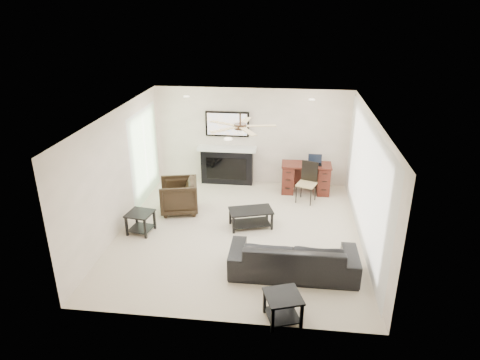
{
  "coord_description": "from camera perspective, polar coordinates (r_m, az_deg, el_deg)",
  "views": [
    {
      "loc": [
        0.93,
        -7.81,
        4.44
      ],
      "look_at": [
        -0.01,
        0.15,
        1.11
      ],
      "focal_mm": 32.0,
      "sensor_mm": 36.0,
      "label": 1
    }
  ],
  "objects": [
    {
      "name": "room_shell",
      "position": [
        8.39,
        1.27,
        3.35
      ],
      "size": [
        5.5,
        5.54,
        2.52
      ],
      "color": "beige",
      "rests_on": "ground"
    },
    {
      "name": "sofa",
      "position": [
        7.66,
        7.12,
        -10.15
      ],
      "size": [
        2.24,
        0.88,
        0.65
      ],
      "primitive_type": "imported",
      "rotation": [
        0.0,
        0.0,
        3.15
      ],
      "color": "black",
      "rests_on": "ground"
    },
    {
      "name": "armchair",
      "position": [
        9.82,
        -8.17,
        -2.11
      ],
      "size": [
        1.0,
        0.99,
        0.76
      ],
      "primitive_type": "imported",
      "rotation": [
        0.0,
        0.0,
        -1.34
      ],
      "color": "black",
      "rests_on": "ground"
    },
    {
      "name": "coffee_table",
      "position": [
        9.13,
        1.44,
        -5.13
      ],
      "size": [
        1.01,
        0.75,
        0.4
      ],
      "primitive_type": "cube",
      "rotation": [
        0.0,
        0.0,
        0.3
      ],
      "color": "black",
      "rests_on": "ground"
    },
    {
      "name": "end_table_near",
      "position": [
        6.7,
        5.71,
        -16.58
      ],
      "size": [
        0.66,
        0.66,
        0.45
      ],
      "primitive_type": "cube",
      "rotation": [
        0.0,
        0.0,
        0.33
      ],
      "color": "black",
      "rests_on": "ground"
    },
    {
      "name": "end_table_left",
      "position": [
        9.15,
        -13.1,
        -5.53
      ],
      "size": [
        0.57,
        0.57,
        0.45
      ],
      "primitive_type": "cube",
      "rotation": [
        0.0,
        0.0,
        -0.15
      ],
      "color": "black",
      "rests_on": "ground"
    },
    {
      "name": "fireplace_unit",
      "position": [
        11.07,
        -1.77,
        4.19
      ],
      "size": [
        1.52,
        0.34,
        1.91
      ],
      "primitive_type": "cube",
      "color": "black",
      "rests_on": "ground"
    },
    {
      "name": "desk",
      "position": [
        10.82,
        8.76,
        0.23
      ],
      "size": [
        1.22,
        0.56,
        0.76
      ],
      "primitive_type": "cube",
      "color": "#3F160F",
      "rests_on": "ground"
    },
    {
      "name": "desk_chair",
      "position": [
        10.27,
        8.86,
        -0.38
      ],
      "size": [
        0.55,
        0.56,
        0.97
      ],
      "primitive_type": "cube",
      "rotation": [
        0.0,
        0.0,
        -0.35
      ],
      "color": "black",
      "rests_on": "ground"
    },
    {
      "name": "laptop",
      "position": [
        10.64,
        9.99,
        2.61
      ],
      "size": [
        0.33,
        0.24,
        0.23
      ],
      "primitive_type": "cube",
      "color": "black",
      "rests_on": "desk"
    }
  ]
}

